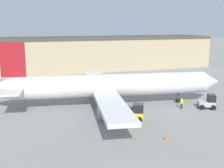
{
  "coord_description": "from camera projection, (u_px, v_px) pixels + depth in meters",
  "views": [
    {
      "loc": [
        -14.22,
        -41.32,
        12.79
      ],
      "look_at": [
        0.0,
        0.0,
        3.6
      ],
      "focal_mm": 45.0,
      "sensor_mm": 36.0,
      "label": 1
    }
  ],
  "objects": [
    {
      "name": "terminal_building",
      "position": [
        104.0,
        53.0,
        83.58
      ],
      "size": [
        63.62,
        15.23,
        9.49
      ],
      "color": "tan",
      "rests_on": "ground_plane"
    },
    {
      "name": "ground_plane",
      "position": [
        112.0,
        106.0,
        45.4
      ],
      "size": [
        400.0,
        400.0,
        0.0
      ],
      "primitive_type": "plane",
      "color": "gray"
    },
    {
      "name": "belt_loader_truck",
      "position": [
        133.0,
        112.0,
        38.53
      ],
      "size": [
        3.75,
        3.17,
        2.23
      ],
      "rotation": [
        0.0,
        0.0,
        -0.45
      ],
      "color": "yellow",
      "rests_on": "ground_plane"
    },
    {
      "name": "airplane",
      "position": [
        106.0,
        86.0,
        44.56
      ],
      "size": [
        37.89,
        33.88,
        10.33
      ],
      "rotation": [
        0.0,
        0.0,
        -0.16
      ],
      "color": "silver",
      "rests_on": "ground_plane"
    },
    {
      "name": "baggage_tug",
      "position": [
        208.0,
        102.0,
        43.77
      ],
      "size": [
        3.13,
        2.93,
        2.21
      ],
      "rotation": [
        0.0,
        0.0,
        -0.45
      ],
      "color": "#B2B2B7",
      "rests_on": "ground_plane"
    },
    {
      "name": "safety_cone_near",
      "position": [
        165.0,
        138.0,
        31.81
      ],
      "size": [
        0.36,
        0.36,
        0.55
      ],
      "color": "#EF590F",
      "rests_on": "ground_plane"
    },
    {
      "name": "ground_crew_worker",
      "position": [
        182.0,
        103.0,
        43.64
      ],
      "size": [
        0.38,
        0.38,
        1.73
      ],
      "rotation": [
        0.0,
        0.0,
        0.76
      ],
      "color": "#1E2338",
      "rests_on": "ground_plane"
    }
  ]
}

